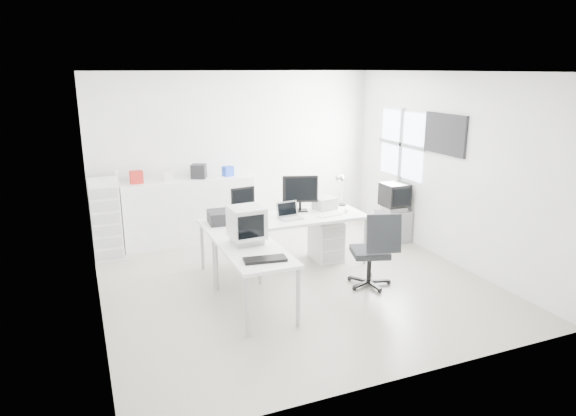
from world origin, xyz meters
name	(u,v)px	position (x,y,z in m)	size (l,w,h in m)	color
floor	(294,281)	(0.00, 0.00, 0.00)	(5.00, 5.00, 0.01)	#B9B8A6
ceiling	(294,72)	(0.00, 0.00, 2.80)	(5.00, 5.00, 0.01)	white
back_wall	(238,154)	(0.00, 2.50, 1.40)	(5.00, 0.02, 2.80)	white
left_wall	(90,200)	(-2.50, 0.00, 1.40)	(0.02, 5.00, 2.80)	white
right_wall	(448,168)	(2.50, 0.00, 1.40)	(0.02, 5.00, 2.80)	white
window	(401,144)	(2.48, 1.20, 1.60)	(0.02, 1.20, 1.10)	white
wall_picture	(445,134)	(2.47, 0.10, 1.90)	(0.04, 0.90, 0.60)	black
main_desk	(285,242)	(0.10, 0.56, 0.38)	(2.40, 0.80, 0.75)	silver
side_desk	(254,279)	(-0.75, -0.54, 0.38)	(0.70, 1.40, 0.75)	silver
drawer_pedestal	(326,240)	(0.80, 0.61, 0.30)	(0.40, 0.50, 0.60)	silver
inkjet_printer	(226,217)	(-0.75, 0.66, 0.84)	(0.48, 0.38, 0.17)	black
lcd_monitor_small	(243,202)	(-0.45, 0.81, 0.98)	(0.36, 0.20, 0.45)	black
lcd_monitor_large	(300,193)	(0.45, 0.81, 1.03)	(0.53, 0.21, 0.55)	black
laptop	(291,212)	(0.15, 0.46, 0.85)	(0.31, 0.32, 0.21)	#B7B7BA
white_keyboard	(330,215)	(0.75, 0.41, 0.76)	(0.38, 0.12, 0.02)	silver
white_mouse	(346,211)	(1.05, 0.46, 0.78)	(0.06, 0.06, 0.06)	silver
laser_printer	(325,203)	(0.85, 0.78, 0.84)	(0.31, 0.27, 0.18)	#A4A4A4
desk_lamp	(343,192)	(1.20, 0.86, 0.97)	(0.15, 0.15, 0.44)	silver
crt_monitor	(247,225)	(-0.75, -0.29, 0.98)	(0.41, 0.41, 0.47)	#B7B7BA
black_keyboard	(265,259)	(-0.75, -0.94, 0.77)	(0.48, 0.19, 0.03)	black
office_chair	(370,248)	(0.89, -0.50, 0.52)	(0.61, 0.61, 1.05)	#232427
tv_cabinet	(393,226)	(2.22, 0.93, 0.27)	(0.50, 0.41, 0.54)	slate
crt_tv	(395,197)	(2.22, 0.93, 0.77)	(0.50, 0.48, 0.45)	black
sideboard	(189,211)	(-0.96, 2.24, 0.54)	(2.15, 0.54, 1.08)	silver
clutter_box_a	(136,177)	(-1.76, 2.24, 1.17)	(0.20, 0.17, 0.20)	#B31E19
clutter_box_b	(168,177)	(-1.26, 2.24, 1.14)	(0.13, 0.12, 0.13)	silver
clutter_box_c	(199,171)	(-0.76, 2.24, 1.19)	(0.23, 0.21, 0.23)	black
clutter_box_d	(228,171)	(-0.26, 2.24, 1.16)	(0.16, 0.14, 0.16)	#1A3BB6
clutter_bottle	(116,177)	(-2.06, 2.28, 1.19)	(0.07, 0.07, 0.22)	silver
filing_cabinet	(106,219)	(-2.28, 1.98, 0.61)	(0.43, 0.51, 1.22)	silver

